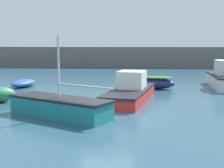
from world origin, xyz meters
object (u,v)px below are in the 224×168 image
at_px(sailboat_twin_hulled, 60,107).
at_px(rowboat_white_midwater, 23,83).
at_px(rowboat_with_red_cover, 156,82).
at_px(motorboat_with_cabin, 131,91).

relative_size(sailboat_twin_hulled, rowboat_white_midwater, 1.76).
height_order(sailboat_twin_hulled, rowboat_with_red_cover, sailboat_twin_hulled).
bearing_deg(rowboat_white_midwater, motorboat_with_cabin, -112.00).
bearing_deg(motorboat_with_cabin, sailboat_twin_hulled, -24.68).
bearing_deg(sailboat_twin_hulled, rowboat_with_red_cover, -89.59).
bearing_deg(rowboat_with_red_cover, sailboat_twin_hulled, 70.74).
height_order(sailboat_twin_hulled, rowboat_white_midwater, sailboat_twin_hulled).
relative_size(rowboat_white_midwater, rowboat_with_red_cover, 1.04).
distance_m(sailboat_twin_hulled, rowboat_with_red_cover, 10.44).
distance_m(rowboat_with_red_cover, motorboat_with_cabin, 5.20).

